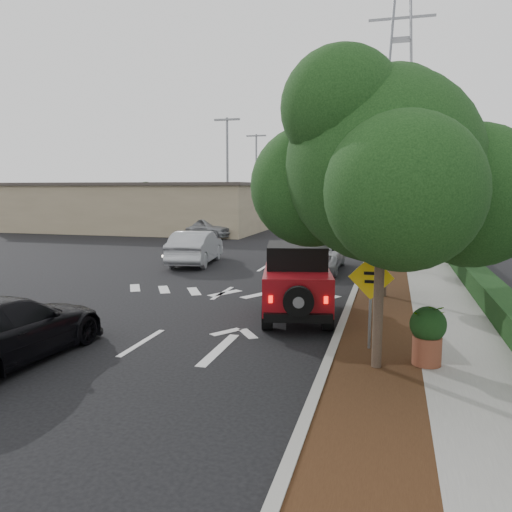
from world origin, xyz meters
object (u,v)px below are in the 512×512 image
at_px(black_suv_oncoming, 3,329).
at_px(speed_hump_sign, 371,289).
at_px(red_jeep, 296,280).
at_px(silver_suv_ahead, 315,255).

relative_size(black_suv_oncoming, speed_hump_sign, 2.35).
height_order(red_jeep, black_suv_oncoming, red_jeep).
relative_size(red_jeep, silver_suv_ahead, 0.85).
bearing_deg(black_suv_oncoming, silver_suv_ahead, -105.76).
height_order(black_suv_oncoming, speed_hump_sign, speed_hump_sign).
bearing_deg(silver_suv_ahead, speed_hump_sign, -74.98).
height_order(red_jeep, silver_suv_ahead, red_jeep).
distance_m(red_jeep, silver_suv_ahead, 8.30).
xyz_separation_m(red_jeep, speed_hump_sign, (2.24, -2.88, 0.42)).
relative_size(silver_suv_ahead, black_suv_oncoming, 1.00).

